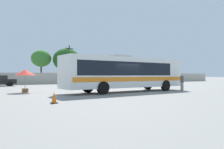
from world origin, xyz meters
name	(u,v)px	position (x,y,z in m)	size (l,w,h in m)	color
ground_plane	(80,87)	(0.00, 10.00, 0.00)	(300.00, 300.00, 0.00)	gray
perimeter_wall	(53,78)	(0.00, 22.24, 0.96)	(80.00, 0.30, 1.93)	#B2AD9E
coach_bus_white_orange	(126,72)	(0.57, 0.55, 1.80)	(12.66, 3.61, 3.35)	white
attendant_by_bus_door	(182,81)	(6.20, -1.00, 0.94)	(0.44, 0.44, 1.66)	#B7B2A8
vendor_umbrella_secondary_red	(25,73)	(-7.56, 4.40, 1.70)	(1.82, 1.82, 2.02)	gray
utility_pole_near	(69,63)	(4.18, 25.77, 3.85)	(1.77, 0.56, 7.35)	#4C3823
roadside_tree_midleft	(41,59)	(-0.65, 28.21, 4.75)	(3.81, 3.81, 6.39)	brown
roadside_tree_midright	(66,60)	(3.96, 26.79, 4.60)	(5.30, 5.30, 6.86)	brown
traffic_cone_on_apron	(54,98)	(-7.57, -4.61, 0.31)	(0.36, 0.36, 0.64)	black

